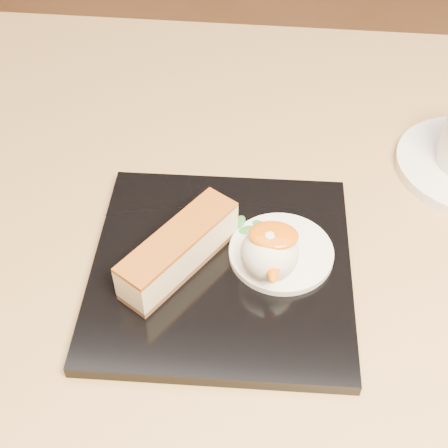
# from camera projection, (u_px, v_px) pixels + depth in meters

# --- Properties ---
(table) EXTENTS (0.80, 0.80, 0.72)m
(table) POSITION_uv_depth(u_px,v_px,m) (269.00, 348.00, 0.67)
(table) COLOR black
(table) RESTS_ON ground
(dessert_plate) EXTENTS (0.23, 0.23, 0.01)m
(dessert_plate) POSITION_uv_depth(u_px,v_px,m) (222.00, 268.00, 0.54)
(dessert_plate) COLOR black
(dessert_plate) RESTS_ON table
(cheesecake) EXTENTS (0.09, 0.12, 0.04)m
(cheesecake) POSITION_uv_depth(u_px,v_px,m) (179.00, 250.00, 0.52)
(cheesecake) COLOR brown
(cheesecake) RESTS_ON dessert_plate
(cream_smear) EXTENTS (0.09, 0.09, 0.01)m
(cream_smear) POSITION_uv_depth(u_px,v_px,m) (281.00, 252.00, 0.54)
(cream_smear) COLOR white
(cream_smear) RESTS_ON dessert_plate
(ice_cream_scoop) EXTENTS (0.05, 0.05, 0.05)m
(ice_cream_scoop) POSITION_uv_depth(u_px,v_px,m) (270.00, 253.00, 0.51)
(ice_cream_scoop) COLOR white
(ice_cream_scoop) RESTS_ON cream_smear
(mango_sauce) EXTENTS (0.04, 0.03, 0.01)m
(mango_sauce) POSITION_uv_depth(u_px,v_px,m) (274.00, 235.00, 0.49)
(mango_sauce) COLOR #E16007
(mango_sauce) RESTS_ON ice_cream_scoop
(mint_sprig) EXTENTS (0.04, 0.03, 0.00)m
(mint_sprig) POSITION_uv_depth(u_px,v_px,m) (250.00, 226.00, 0.55)
(mint_sprig) COLOR #2D8C33
(mint_sprig) RESTS_ON cream_smear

